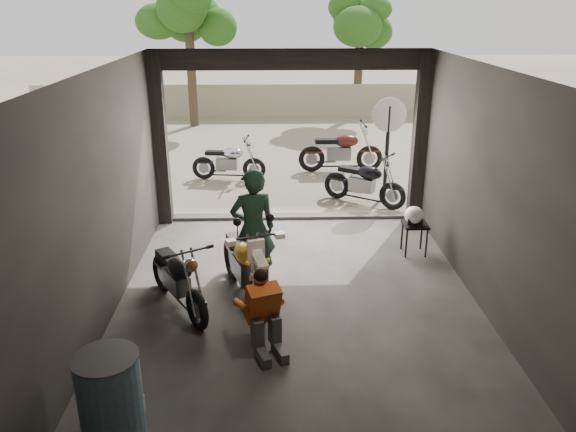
{
  "coord_description": "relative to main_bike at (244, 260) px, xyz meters",
  "views": [
    {
      "loc": [
        -0.34,
        -6.71,
        3.94
      ],
      "look_at": [
        -0.13,
        0.6,
        1.16
      ],
      "focal_mm": 35.0,
      "sensor_mm": 36.0,
      "label": 1
    }
  ],
  "objects": [
    {
      "name": "ground",
      "position": [
        0.74,
        -0.38,
        -0.59
      ],
      "size": [
        80.0,
        80.0,
        0.0
      ],
      "primitive_type": "plane",
      "color": "#7A6D56",
      "rests_on": "ground"
    },
    {
      "name": "garage",
      "position": [
        0.74,
        0.17,
        0.69
      ],
      "size": [
        7.0,
        7.13,
        3.2
      ],
      "color": "#2D2B28",
      "rests_on": "ground"
    },
    {
      "name": "boundary_wall",
      "position": [
        0.74,
        13.62,
        0.01
      ],
      "size": [
        18.0,
        0.3,
        1.2
      ],
      "primitive_type": "cube",
      "color": "gray",
      "rests_on": "ground"
    },
    {
      "name": "tree_left",
      "position": [
        -2.26,
        12.12,
        3.39
      ],
      "size": [
        2.2,
        2.2,
        5.6
      ],
      "color": "#382B1E",
      "rests_on": "ground"
    },
    {
      "name": "tree_right",
      "position": [
        3.54,
        13.62,
        2.97
      ],
      "size": [
        2.2,
        2.2,
        5.0
      ],
      "color": "#382B1E",
      "rests_on": "ground"
    },
    {
      "name": "main_bike",
      "position": [
        0.0,
        0.0,
        0.0
      ],
      "size": [
        1.27,
        1.91,
        1.18
      ],
      "primitive_type": null,
      "rotation": [
        0.0,
        0.0,
        0.33
      ],
      "color": "beige",
      "rests_on": "ground"
    },
    {
      "name": "left_bike",
      "position": [
        -0.9,
        -0.26,
        -0.07
      ],
      "size": [
        1.34,
        1.65,
        1.04
      ],
      "primitive_type": null,
      "rotation": [
        0.0,
        0.0,
        0.55
      ],
      "color": "black",
      "rests_on": "ground"
    },
    {
      "name": "outside_bike_a",
      "position": [
        -0.63,
        5.76,
        -0.08
      ],
      "size": [
        1.58,
        0.78,
        1.03
      ],
      "primitive_type": null,
      "rotation": [
        0.0,
        0.0,
        1.47
      ],
      "color": "black",
      "rests_on": "ground"
    },
    {
      "name": "outside_bike_b",
      "position": [
        2.1,
        6.38,
        0.02
      ],
      "size": [
        1.82,
        0.77,
        1.23
      ],
      "primitive_type": null,
      "rotation": [
        0.0,
        0.0,
        1.58
      ],
      "color": "#461810",
      "rests_on": "ground"
    },
    {
      "name": "outside_bike_c",
      "position": [
        2.3,
        3.96,
        -0.04
      ],
      "size": [
        1.71,
        1.47,
        1.09
      ],
      "primitive_type": null,
      "rotation": [
        0.0,
        0.0,
        0.96
      ],
      "color": "black",
      "rests_on": "ground"
    },
    {
      "name": "rider",
      "position": [
        0.11,
        0.38,
        0.31
      ],
      "size": [
        0.74,
        0.58,
        1.8
      ],
      "primitive_type": "imported",
      "rotation": [
        0.0,
        0.0,
        3.38
      ],
      "color": "black",
      "rests_on": "ground"
    },
    {
      "name": "mechanic",
      "position": [
        0.31,
        -1.35,
        -0.09
      ],
      "size": [
        0.72,
        0.83,
        1.01
      ],
      "primitive_type": null,
      "rotation": [
        0.0,
        0.0,
        0.35
      ],
      "color": "#D95C1D",
      "rests_on": "ground"
    },
    {
      "name": "stool",
      "position": [
        2.74,
        1.42,
        -0.12
      ],
      "size": [
        0.4,
        0.4,
        0.55
      ],
      "rotation": [
        0.0,
        0.0,
        0.43
      ],
      "color": "black",
      "rests_on": "ground"
    },
    {
      "name": "helmet",
      "position": [
        2.7,
        1.41,
        0.11
      ],
      "size": [
        0.42,
        0.42,
        0.3
      ],
      "primitive_type": "ellipsoid",
      "rotation": [
        0.0,
        0.0,
        -0.38
      ],
      "color": "white",
      "rests_on": "stool"
    },
    {
      "name": "oil_drum",
      "position": [
        -1.14,
        -2.74,
        -0.13
      ],
      "size": [
        0.77,
        0.77,
        0.93
      ],
      "primitive_type": "cylinder",
      "rotation": [
        0.0,
        0.0,
        -0.36
      ],
      "color": "#466876",
      "rests_on": "ground"
    },
    {
      "name": "sign_post",
      "position": [
        2.82,
        4.37,
        0.84
      ],
      "size": [
        0.72,
        0.08,
        2.15
      ],
      "rotation": [
        0.0,
        0.0,
        -0.03
      ],
      "color": "black",
      "rests_on": "ground"
    }
  ]
}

